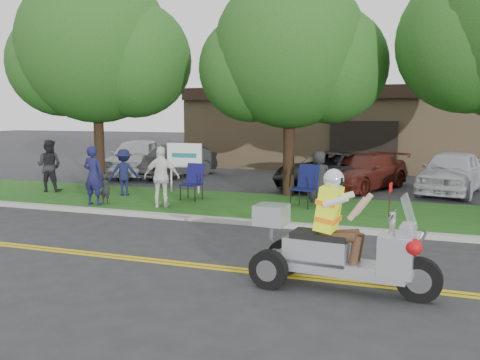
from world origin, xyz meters
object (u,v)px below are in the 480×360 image
(trike_scooter, at_px, (334,248))
(parked_car_far_right, at_px, (452,172))
(spectator_adult_left, at_px, (93,175))
(parked_car_right, at_px, (363,172))
(parked_car_left, at_px, (175,161))
(parked_car_mid, at_px, (330,170))
(spectator_adult_mid, at_px, (49,166))
(lawn_chair_a, at_px, (193,179))
(spectator_adult_right, at_px, (162,177))
(parked_car_far_left, at_px, (137,157))
(lawn_chair_b, at_px, (306,183))

(trike_scooter, height_order, parked_car_far_right, trike_scooter)
(spectator_adult_left, height_order, parked_car_right, spectator_adult_left)
(parked_car_left, bearing_deg, parked_car_mid, 4.07)
(spectator_adult_mid, bearing_deg, parked_car_far_right, -171.99)
(lawn_chair_a, height_order, spectator_adult_right, spectator_adult_right)
(lawn_chair_a, xyz_separation_m, parked_car_mid, (3.46, 4.34, -0.05))
(trike_scooter, xyz_separation_m, parked_car_far_left, (-10.65, 11.87, 0.16))
(lawn_chair_a, relative_size, parked_car_left, 0.26)
(lawn_chair_b, relative_size, parked_car_far_right, 0.27)
(lawn_chair_a, distance_m, parked_car_mid, 5.55)
(trike_scooter, bearing_deg, parked_car_far_left, 137.06)
(spectator_adult_right, relative_size, parked_car_left, 0.40)
(parked_car_mid, height_order, parked_car_far_right, parked_car_far_right)
(lawn_chair_a, height_order, spectator_adult_left, spectator_adult_left)
(spectator_adult_mid, height_order, parked_car_mid, spectator_adult_mid)
(lawn_chair_b, xyz_separation_m, parked_car_mid, (-0.05, 4.35, -0.10))
(trike_scooter, xyz_separation_m, parked_car_mid, (-1.88, 10.69, 0.02))
(lawn_chair_a, height_order, parked_car_left, parked_car_left)
(lawn_chair_b, relative_size, parked_car_left, 0.28)
(trike_scooter, distance_m, parked_car_far_right, 11.28)
(spectator_adult_mid, xyz_separation_m, parked_car_mid, (8.71, 4.51, -0.30))
(spectator_adult_left, relative_size, parked_car_left, 0.40)
(parked_car_far_left, xyz_separation_m, parked_car_mid, (8.77, -1.18, -0.14))
(spectator_adult_mid, distance_m, parked_car_left, 5.98)
(spectator_adult_left, relative_size, spectator_adult_right, 1.00)
(parked_car_far_left, relative_size, parked_car_left, 1.14)
(spectator_adult_left, distance_m, parked_car_left, 7.45)
(spectator_adult_mid, bearing_deg, parked_car_right, -166.68)
(parked_car_far_right, bearing_deg, lawn_chair_b, -117.19)
(spectator_adult_right, distance_m, parked_car_left, 7.70)
(spectator_adult_right, bearing_deg, parked_car_far_right, -155.95)
(lawn_chair_b, distance_m, spectator_adult_right, 4.07)
(spectator_adult_left, relative_size, parked_car_mid, 0.35)
(lawn_chair_b, bearing_deg, parked_car_far_left, 163.62)
(parked_car_left, bearing_deg, lawn_chair_b, -24.67)
(lawn_chair_b, height_order, spectator_adult_right, spectator_adult_right)
(parked_car_far_left, bearing_deg, parked_car_left, -14.31)
(lawn_chair_a, bearing_deg, trike_scooter, -45.71)
(spectator_adult_left, height_order, spectator_adult_right, spectator_adult_right)
(parked_car_right, bearing_deg, parked_car_far_right, 24.61)
(spectator_adult_left, bearing_deg, spectator_adult_mid, -29.86)
(parked_car_far_left, bearing_deg, parked_car_far_right, -18.26)
(parked_car_far_left, bearing_deg, parked_car_mid, -22.33)
(spectator_adult_left, height_order, parked_car_mid, spectator_adult_left)
(lawn_chair_a, bearing_deg, spectator_adult_left, -137.17)
(parked_car_far_left, bearing_deg, spectator_adult_left, -82.39)
(trike_scooter, height_order, spectator_adult_right, trike_scooter)
(lawn_chair_b, height_order, spectator_adult_mid, spectator_adult_mid)
(spectator_adult_left, relative_size, parked_car_right, 0.39)
(parked_car_left, bearing_deg, parked_car_right, 7.73)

